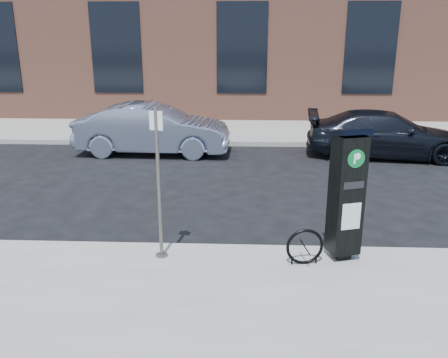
# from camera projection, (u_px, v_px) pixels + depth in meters

# --- Properties ---
(ground) EXTENTS (120.00, 120.00, 0.00)m
(ground) POSITION_uv_depth(u_px,v_px,m) (235.00, 254.00, 8.07)
(ground) COLOR black
(ground) RESTS_ON ground
(sidewalk_far) EXTENTS (60.00, 12.00, 0.15)m
(sidewalk_far) POSITION_uv_depth(u_px,v_px,m) (242.00, 114.00, 21.41)
(sidewalk_far) COLOR gray
(sidewalk_far) RESTS_ON ground
(curb_near) EXTENTS (60.00, 0.12, 0.16)m
(curb_near) POSITION_uv_depth(u_px,v_px,m) (235.00, 250.00, 8.03)
(curb_near) COLOR #9E9B93
(curb_near) RESTS_ON ground
(curb_far) EXTENTS (60.00, 0.12, 0.16)m
(curb_far) POSITION_uv_depth(u_px,v_px,m) (240.00, 144.00, 15.70)
(curb_far) COLOR #9E9B93
(curb_far) RESTS_ON ground
(building) EXTENTS (28.00, 10.05, 8.25)m
(building) POSITION_uv_depth(u_px,v_px,m) (243.00, 21.00, 23.06)
(building) COLOR #995B45
(building) RESTS_ON ground
(parking_kiosk) EXTENTS (0.59, 0.56, 2.13)m
(parking_kiosk) POSITION_uv_depth(u_px,v_px,m) (346.00, 193.00, 7.30)
(parking_kiosk) COLOR black
(parking_kiosk) RESTS_ON sidewalk_near
(sign_pole) EXTENTS (0.21, 0.19, 2.40)m
(sign_pole) POSITION_uv_depth(u_px,v_px,m) (159.00, 186.00, 7.31)
(sign_pole) COLOR #504D47
(sign_pole) RESTS_ON sidewalk_near
(bike_rack) EXTENTS (0.59, 0.14, 0.59)m
(bike_rack) POSITION_uv_depth(u_px,v_px,m) (305.00, 247.00, 7.32)
(bike_rack) COLOR black
(bike_rack) RESTS_ON sidewalk_near
(car_silver) EXTENTS (4.71, 1.76, 1.54)m
(car_silver) POSITION_uv_depth(u_px,v_px,m) (153.00, 129.00, 14.52)
(car_silver) COLOR #838EA6
(car_silver) RESTS_ON ground
(car_dark) EXTENTS (4.89, 2.43, 1.36)m
(car_dark) POSITION_uv_depth(u_px,v_px,m) (386.00, 134.00, 14.19)
(car_dark) COLOR black
(car_dark) RESTS_ON ground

